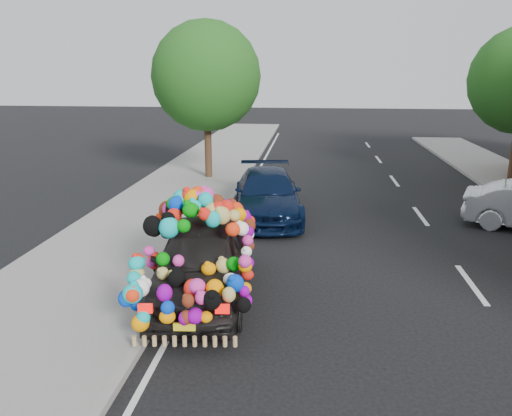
{
  "coord_description": "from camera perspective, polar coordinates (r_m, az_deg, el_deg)",
  "views": [
    {
      "loc": [
        0.23,
        -9.88,
        4.24
      ],
      "look_at": [
        -0.95,
        0.92,
        1.24
      ],
      "focal_mm": 35.0,
      "sensor_mm": 36.0,
      "label": 1
    }
  ],
  "objects": [
    {
      "name": "ground",
      "position": [
        10.75,
        4.56,
        -7.83
      ],
      "size": [
        100.0,
        100.0,
        0.0
      ],
      "primitive_type": "plane",
      "color": "black",
      "rests_on": "ground"
    },
    {
      "name": "sidewalk",
      "position": [
        11.64,
        -17.23,
        -6.32
      ],
      "size": [
        4.0,
        60.0,
        0.12
      ],
      "primitive_type": "cube",
      "color": "gray",
      "rests_on": "ground"
    },
    {
      "name": "kerb",
      "position": [
        11.03,
        -7.82,
        -6.95
      ],
      "size": [
        0.15,
        60.0,
        0.13
      ],
      "primitive_type": "cube",
      "color": "gray",
      "rests_on": "ground"
    },
    {
      "name": "lane_markings",
      "position": [
        11.27,
        23.37,
        -7.97
      ],
      "size": [
        6.0,
        50.0,
        0.01
      ],
      "primitive_type": null,
      "color": "silver",
      "rests_on": "ground"
    },
    {
      "name": "tree_near_sidewalk",
      "position": [
        19.8,
        -5.7,
        14.74
      ],
      "size": [
        4.2,
        4.2,
        6.13
      ],
      "color": "#332114",
      "rests_on": "ground"
    },
    {
      "name": "plush_art_car",
      "position": [
        9.57,
        -6.37,
        -3.98
      ],
      "size": [
        2.48,
        4.63,
        2.1
      ],
      "rotation": [
        0.0,
        0.0,
        0.1
      ],
      "color": "black",
      "rests_on": "ground"
    },
    {
      "name": "navy_sedan",
      "position": [
        14.87,
        1.3,
        1.58
      ],
      "size": [
        2.48,
        4.89,
        1.36
      ],
      "primitive_type": "imported",
      "rotation": [
        0.0,
        0.0,
        0.13
      ],
      "color": "black",
      "rests_on": "ground"
    }
  ]
}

